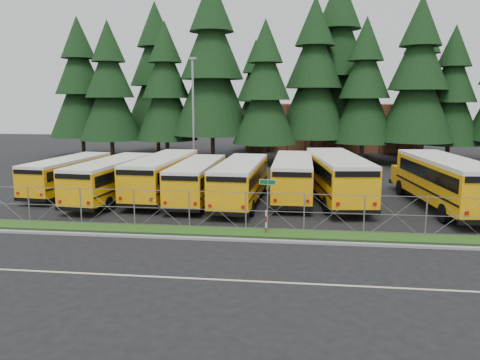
# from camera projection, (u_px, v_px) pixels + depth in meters

# --- Properties ---
(ground) EXTENTS (120.00, 120.00, 0.00)m
(ground) POSITION_uv_depth(u_px,v_px,m) (266.00, 225.00, 25.25)
(ground) COLOR black
(ground) RESTS_ON ground
(curb) EXTENTS (50.00, 0.25, 0.12)m
(curb) POSITION_uv_depth(u_px,v_px,m) (262.00, 241.00, 22.21)
(curb) COLOR gray
(curb) RESTS_ON ground
(grass_verge) EXTENTS (50.00, 1.40, 0.06)m
(grass_verge) POSITION_uv_depth(u_px,v_px,m) (264.00, 233.00, 23.58)
(grass_verge) COLOR #1E4814
(grass_verge) RESTS_ON ground
(road_lane_line) EXTENTS (50.00, 0.12, 0.01)m
(road_lane_line) POSITION_uv_depth(u_px,v_px,m) (252.00, 281.00, 17.42)
(road_lane_line) COLOR beige
(road_lane_line) RESTS_ON ground
(chainlink_fence) EXTENTS (44.00, 0.10, 2.00)m
(chainlink_fence) POSITION_uv_depth(u_px,v_px,m) (265.00, 211.00, 24.10)
(chainlink_fence) COLOR #93959B
(chainlink_fence) RESTS_ON ground
(brick_building) EXTENTS (22.00, 10.00, 6.00)m
(brick_building) POSITION_uv_depth(u_px,v_px,m) (330.00, 126.00, 63.12)
(brick_building) COLOR brown
(brick_building) RESTS_ON ground
(bus_0) EXTENTS (3.36, 10.01, 2.57)m
(bus_0) POSITION_uv_depth(u_px,v_px,m) (71.00, 176.00, 33.34)
(bus_0) COLOR orange
(bus_0) RESTS_ON ground
(bus_1) EXTENTS (3.43, 10.69, 2.75)m
(bus_1) POSITION_uv_depth(u_px,v_px,m) (114.00, 180.00, 31.02)
(bus_1) COLOR orange
(bus_1) RESTS_ON ground
(bus_2) EXTENTS (3.14, 11.10, 2.88)m
(bus_2) POSITION_uv_depth(u_px,v_px,m) (164.00, 177.00, 31.95)
(bus_2) COLOR orange
(bus_2) RESTS_ON ground
(bus_3) EXTENTS (2.54, 10.17, 2.66)m
(bus_3) POSITION_uv_depth(u_px,v_px,m) (198.00, 181.00, 30.83)
(bus_3) COLOR orange
(bus_3) RESTS_ON ground
(bus_4) EXTENTS (3.00, 10.75, 2.79)m
(bus_4) POSITION_uv_depth(u_px,v_px,m) (241.00, 183.00, 30.03)
(bus_4) COLOR orange
(bus_4) RESTS_ON ground
(bus_5) EXTENTS (2.63, 10.81, 2.83)m
(bus_5) POSITION_uv_depth(u_px,v_px,m) (293.00, 178.00, 31.49)
(bus_5) COLOR orange
(bus_5) RESTS_ON ground
(bus_6) EXTENTS (4.21, 12.03, 3.09)m
(bus_6) POSITION_uv_depth(u_px,v_px,m) (336.00, 178.00, 30.72)
(bus_6) COLOR orange
(bus_6) RESTS_ON ground
(bus_east) EXTENTS (4.08, 12.34, 3.18)m
(bus_east) POSITION_uv_depth(u_px,v_px,m) (443.00, 183.00, 28.70)
(bus_east) COLOR orange
(bus_east) RESTS_ON ground
(street_sign) EXTENTS (0.83, 0.55, 2.81)m
(street_sign) POSITION_uv_depth(u_px,v_px,m) (268.00, 195.00, 23.04)
(street_sign) COLOR #93959B
(street_sign) RESTS_ON ground
(striped_bollard) EXTENTS (0.11, 0.11, 1.20)m
(striped_bollard) POSITION_uv_depth(u_px,v_px,m) (266.00, 222.00, 23.50)
(striped_bollard) COLOR #B20C0C
(striped_bollard) RESTS_ON ground
(light_standard) EXTENTS (0.70, 0.35, 10.14)m
(light_standard) POSITION_uv_depth(u_px,v_px,m) (193.00, 113.00, 39.92)
(light_standard) COLOR #93959B
(light_standard) RESTS_ON ground
(conifer_0) EXTENTS (7.22, 7.22, 15.97)m
(conifer_0) POSITION_uv_depth(u_px,v_px,m) (80.00, 87.00, 54.02)
(conifer_0) COLOR black
(conifer_0) RESTS_ON ground
(conifer_1) EXTENTS (6.83, 6.83, 15.10)m
(conifer_1) POSITION_uv_depth(u_px,v_px,m) (110.00, 91.00, 51.16)
(conifer_1) COLOR black
(conifer_1) RESTS_ON ground
(conifer_2) EXTENTS (6.78, 6.78, 14.99)m
(conifer_2) POSITION_uv_depth(u_px,v_px,m) (166.00, 91.00, 51.02)
(conifer_2) COLOR black
(conifer_2) RESTS_ON ground
(conifer_3) EXTENTS (8.75, 8.75, 19.36)m
(conifer_3) POSITION_uv_depth(u_px,v_px,m) (212.00, 70.00, 49.72)
(conifer_3) COLOR black
(conifer_3) RESTS_ON ground
(conifer_4) EXTENTS (6.59, 6.59, 14.58)m
(conifer_4) POSITION_uv_depth(u_px,v_px,m) (265.00, 93.00, 47.38)
(conifer_4) COLOR black
(conifer_4) RESTS_ON ground
(conifer_5) EXTENTS (7.81, 7.81, 17.28)m
(conifer_5) POSITION_uv_depth(u_px,v_px,m) (314.00, 80.00, 49.63)
(conifer_5) COLOR black
(conifer_5) RESTS_ON ground
(conifer_6) EXTENTS (6.74, 6.74, 14.92)m
(conifer_6) POSITION_uv_depth(u_px,v_px,m) (364.00, 91.00, 48.03)
(conifer_6) COLOR black
(conifer_6) RESTS_ON ground
(conifer_7) EXTENTS (7.56, 7.56, 16.73)m
(conifer_7) POSITION_uv_depth(u_px,v_px,m) (418.00, 82.00, 46.40)
(conifer_7) COLOR black
(conifer_7) RESTS_ON ground
(conifer_8) EXTENTS (6.35, 6.35, 14.04)m
(conifer_8) POSITION_uv_depth(u_px,v_px,m) (452.00, 96.00, 47.51)
(conifer_8) COLOR black
(conifer_8) RESTS_ON ground
(conifer_10) EXTENTS (8.27, 8.27, 18.30)m
(conifer_10) POSITION_uv_depth(u_px,v_px,m) (156.00, 79.00, 57.41)
(conifer_10) COLOR black
(conifer_10) RESTS_ON ground
(conifer_11) EXTENTS (6.34, 6.34, 14.03)m
(conifer_11) POSITION_uv_depth(u_px,v_px,m) (256.00, 96.00, 59.20)
(conifer_11) COLOR black
(conifer_11) RESTS_ON ground
(conifer_12) EXTENTS (9.17, 9.17, 20.28)m
(conifer_12) POSITION_uv_depth(u_px,v_px,m) (337.00, 68.00, 52.35)
(conifer_12) COLOR black
(conifer_12) RESTS_ON ground
(conifer_13) EXTENTS (7.61, 7.61, 16.84)m
(conifer_13) POSITION_uv_depth(u_px,v_px,m) (420.00, 84.00, 54.64)
(conifer_13) COLOR black
(conifer_13) RESTS_ON ground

